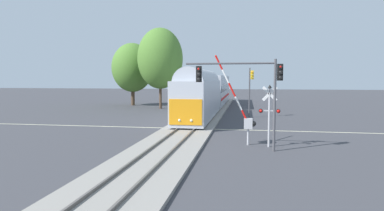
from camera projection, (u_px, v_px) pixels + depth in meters
The scene contains 10 objects.
ground_plane at pixel (190, 129), 28.93m from camera, with size 220.00×220.00×0.00m, color #3D3D42.
road_centre_stripe at pixel (190, 129), 28.93m from camera, with size 44.00×0.20×0.01m.
railway_track at pixel (190, 128), 28.93m from camera, with size 4.40×80.00×0.32m.
commuter_train at pixel (210, 91), 44.85m from camera, with size 3.04×39.95×5.16m.
crossing_gate_near at pixel (245, 116), 21.68m from camera, with size 2.80×0.40×6.01m.
crossing_signal_mast at pixel (269, 109), 20.94m from camera, with size 1.36×0.44×4.05m.
traffic_signal_near_right at pixel (248, 81), 19.81m from camera, with size 5.91×0.38×5.62m.
traffic_signal_far_side at pixel (251, 84), 36.83m from camera, with size 0.53×0.38×5.66m.
oak_behind_train at pixel (160, 59), 47.68m from camera, with size 6.67×6.67×11.85m.
pine_left_background at pixel (132, 68), 53.62m from camera, with size 6.78×6.78×10.28m.
Camera 1 is at (4.92, -28.24, 4.44)m, focal length 30.40 mm.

